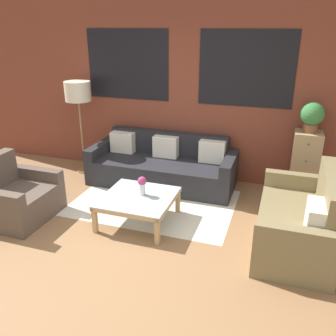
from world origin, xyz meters
name	(u,v)px	position (x,y,z in m)	size (l,w,h in m)	color
ground_plane	(122,252)	(0.00, 0.00, 0.00)	(16.00, 16.00, 0.00)	#8E6642
wall_back_brick	(184,92)	(0.00, 2.44, 1.41)	(8.40, 0.09, 2.80)	brown
rug	(154,203)	(-0.09, 1.24, 0.00)	(2.29, 1.56, 0.00)	silver
couch_dark	(163,167)	(-0.20, 1.95, 0.28)	(2.31, 0.88, 0.78)	#232328
settee_vintage	(299,222)	(1.87, 0.76, 0.31)	(0.80, 1.54, 0.92)	olive
armchair_corner	(17,198)	(-1.66, 0.29, 0.28)	(0.80, 0.92, 0.84)	brown
coffee_table	(138,200)	(-0.09, 0.69, 0.31)	(0.89, 0.89, 0.37)	silver
floor_lamp	(78,94)	(-1.68, 2.00, 1.35)	(0.42, 0.42, 1.56)	olive
drawer_cabinet	(304,165)	(1.93, 2.17, 0.50)	(0.39, 0.39, 0.99)	tan
potted_plant	(312,116)	(1.93, 2.17, 1.23)	(0.33, 0.33, 0.42)	brown
flower_vase	(142,184)	(-0.05, 0.75, 0.52)	(0.11, 0.11, 0.25)	silver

